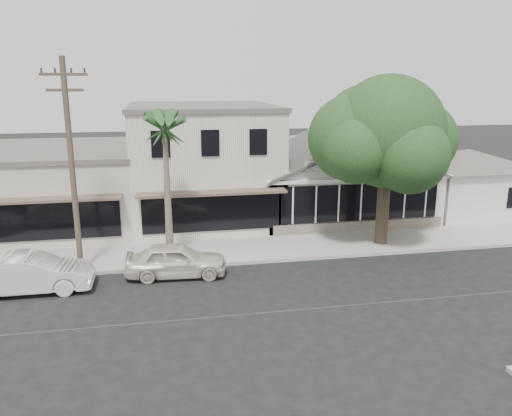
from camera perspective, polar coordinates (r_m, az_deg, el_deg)
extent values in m
plane|color=black|center=(18.69, 7.18, -11.30)|extent=(140.00, 140.00, 0.00)
cube|color=#9E9991|center=(24.23, -16.46, -5.51)|extent=(90.00, 3.50, 0.15)
cube|color=silver|center=(31.02, 9.00, 1.93)|extent=(10.00, 8.00, 3.00)
cube|color=black|center=(27.28, 11.88, 0.64)|extent=(8.80, 0.10, 2.00)
cube|color=#60564C|center=(27.65, 11.72, -2.17)|extent=(9.60, 0.18, 0.70)
cube|color=silver|center=(33.82, 22.79, 2.01)|extent=(6.00, 6.00, 3.00)
cube|color=silver|center=(29.97, -6.14, 5.00)|extent=(8.00, 10.00, 6.50)
cube|color=#B8B5A5|center=(30.80, -23.01, 2.02)|extent=(10.00, 10.00, 4.20)
cylinder|color=brown|center=(21.78, -20.26, 4.06)|extent=(0.24, 0.24, 9.00)
cube|color=brown|center=(21.50, -21.15, 14.07)|extent=(1.80, 0.12, 0.12)
cube|color=brown|center=(21.50, -21.01, 12.47)|extent=(1.40, 0.12, 0.12)
imported|color=beige|center=(21.40, -9.11, -5.89)|extent=(4.34, 2.01, 1.44)
imported|color=silver|center=(21.47, -24.34, -6.83)|extent=(4.65, 1.63, 1.53)
cylinder|color=#453729|center=(25.52, 14.24, -0.63)|extent=(0.62, 0.62, 3.32)
sphere|color=#193716|center=(24.82, 14.81, 8.44)|extent=(5.40, 5.40, 5.40)
sphere|color=#193716|center=(26.28, 17.87, 7.38)|extent=(3.95, 3.95, 3.95)
sphere|color=#193716|center=(24.57, 10.82, 7.87)|extent=(4.15, 4.15, 4.15)
sphere|color=#193716|center=(23.74, 17.19, 5.76)|extent=(3.53, 3.53, 3.53)
sphere|color=#193716|center=(26.06, 12.03, 9.54)|extent=(3.74, 3.74, 3.74)
sphere|color=#193716|center=(26.62, 16.02, 10.30)|extent=(3.32, 3.32, 3.32)
sphere|color=#193716|center=(23.40, 11.41, 6.51)|extent=(3.12, 3.12, 3.12)
cone|color=#726651|center=(22.29, -10.05, 0.93)|extent=(0.37, 0.37, 5.94)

